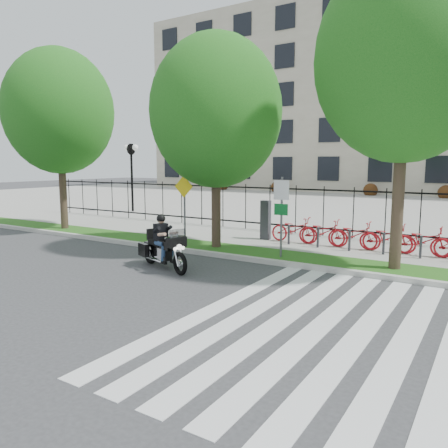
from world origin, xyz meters
The scene contains 16 objects.
ground centered at (0.00, 0.00, 0.00)m, with size 120.00×120.00×0.00m, color #343437.
curb centered at (0.00, 4.10, 0.07)m, with size 60.00×0.20×0.15m, color #B3B2A8.
grass_verge centered at (0.00, 4.95, 0.07)m, with size 60.00×1.50×0.15m, color #205A16.
sidewalk centered at (0.00, 7.45, 0.07)m, with size 60.00×3.50×0.15m, color gray.
plaza centered at (0.00, 25.00, 0.05)m, with size 80.00×34.00×0.10m, color gray.
crosswalk_stripes centered at (4.83, 0.00, 0.01)m, with size 5.70×8.00×0.01m, color silver, non-canonical shape.
iron_fence centered at (0.00, 9.20, 1.15)m, with size 30.00×0.06×2.00m, color black, non-canonical shape.
office_building centered at (0.00, 44.92, 9.97)m, with size 60.00×21.90×20.15m.
lamp_post_left centered at (-12.00, 12.00, 3.21)m, with size 1.06×0.70×4.25m.
street_tree_0 centered at (-9.38, 4.95, 5.29)m, with size 4.71×4.71×7.86m.
street_tree_1 centered at (-1.18, 4.95, 4.79)m, with size 4.49×4.49×7.23m.
street_tree_2 centered at (4.80, 4.95, 5.79)m, with size 4.78×4.78×8.41m.
bike_share_station centered at (5.14, 7.20, 0.63)m, with size 11.08×0.86×1.50m.
sign_pole_regulatory centered at (1.47, 4.58, 1.74)m, with size 0.50×0.09×2.50m.
sign_pole_warning centered at (-2.29, 4.58, 1.74)m, with size 0.78×0.09×2.49m.
motorcycle_rider centered at (-1.02, 1.93, 0.64)m, with size 2.36×1.27×1.92m.
Camera 1 is at (7.14, -7.69, 3.08)m, focal length 35.00 mm.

